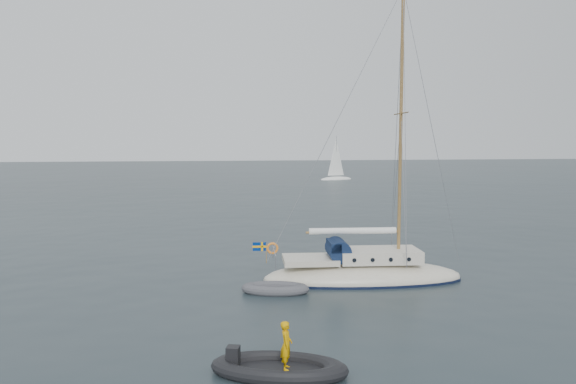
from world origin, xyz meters
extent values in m
plane|color=black|center=(0.00, 0.00, 0.00)|extent=(300.00, 300.00, 0.00)
ellipsoid|color=beige|center=(0.74, 0.00, 0.16)|extent=(9.35, 2.91, 1.56)
cube|color=white|center=(1.47, 0.00, 1.23)|extent=(3.74, 1.97, 0.57)
cube|color=beige|center=(-1.76, 0.00, 1.06)|extent=(2.49, 1.97, 0.26)
cylinder|color=#101F3D|center=(-0.46, 0.00, 1.51)|extent=(1.00, 1.71, 1.00)
cube|color=#101F3D|center=(-0.66, 0.00, 1.72)|extent=(0.47, 1.71, 0.42)
cylinder|color=#9C6C3B|center=(2.40, 0.00, 7.17)|extent=(0.16, 0.16, 12.47)
cylinder|color=#9C6C3B|center=(2.40, 0.00, 7.79)|extent=(0.05, 2.29, 0.05)
cylinder|color=#9C6C3B|center=(0.22, 0.00, 2.34)|extent=(4.36, 0.10, 0.10)
cylinder|color=white|center=(0.22, 0.00, 2.39)|extent=(4.06, 0.29, 0.29)
cylinder|color=#97969E|center=(-3.42, 0.00, 1.51)|extent=(0.04, 2.29, 0.04)
torus|color=orange|center=(-3.47, 0.62, 1.51)|extent=(0.56, 0.10, 0.56)
cylinder|color=#9C6C3B|center=(-3.78, 0.00, 1.40)|extent=(0.03, 0.03, 0.94)
cube|color=navy|center=(-4.09, 0.00, 1.71)|extent=(0.62, 0.02, 0.39)
cube|color=#F2AA0B|center=(-4.09, 0.00, 1.71)|extent=(0.64, 0.03, 0.09)
cube|color=#F2AA0B|center=(-3.98, 0.00, 1.71)|extent=(0.09, 0.03, 0.42)
cylinder|color=black|center=(0.12, 1.00, 1.23)|extent=(0.19, 0.06, 0.19)
cylinder|color=black|center=(0.12, -1.00, 1.23)|extent=(0.19, 0.06, 0.19)
cylinder|color=black|center=(0.95, 1.00, 1.23)|extent=(0.19, 0.06, 0.19)
cylinder|color=black|center=(0.95, -1.00, 1.23)|extent=(0.19, 0.06, 0.19)
cylinder|color=black|center=(1.78, 1.00, 1.23)|extent=(0.19, 0.06, 0.19)
cylinder|color=black|center=(1.78, -1.00, 1.23)|extent=(0.19, 0.06, 0.19)
cylinder|color=black|center=(2.61, 1.00, 1.23)|extent=(0.19, 0.06, 0.19)
cylinder|color=black|center=(2.61, -1.00, 1.23)|extent=(0.19, 0.06, 0.19)
cube|color=#525257|center=(-3.57, -1.39, 0.13)|extent=(1.79, 0.74, 0.11)
cube|color=black|center=(-4.51, -9.82, 0.14)|extent=(2.44, 1.02, 0.12)
cube|color=black|center=(-5.83, -9.82, 0.46)|extent=(0.36, 0.36, 0.61)
imported|color=#E49F03|center=(-4.30, -9.82, 0.87)|extent=(0.38, 0.54, 1.38)
ellipsoid|color=white|center=(14.71, 64.87, 0.05)|extent=(5.74, 1.91, 0.96)
cylinder|color=#97969E|center=(14.71, 64.87, 3.82)|extent=(0.10, 0.10, 6.69)
cone|color=white|center=(14.66, 64.87, 3.82)|extent=(3.06, 3.06, 6.21)
camera|label=1|loc=(-6.47, -24.93, 6.61)|focal=35.00mm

